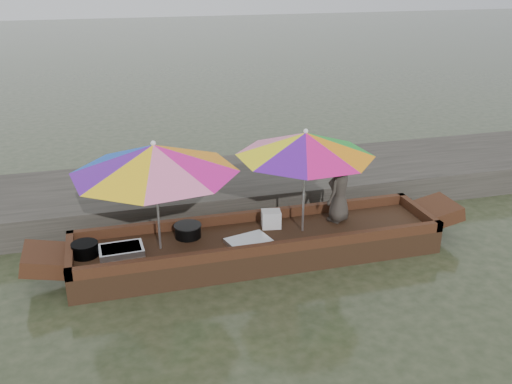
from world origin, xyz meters
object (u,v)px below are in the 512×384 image
object	(u,v)px
charcoal_grill	(188,231)
boat_hull	(258,247)
cooking_pot	(85,249)
vendor	(339,190)
tray_crayfish	(121,250)
umbrella_stern	(304,182)
tray_scallop	(248,241)
umbrella_bow	(157,197)
supply_bag	(271,219)

from	to	relation	value
charcoal_grill	boat_hull	bearing A→B (deg)	-14.17
cooking_pot	vendor	world-z (taller)	vendor
cooking_pot	tray_crayfish	distance (m)	0.48
boat_hull	vendor	bearing A→B (deg)	8.65
cooking_pot	boat_hull	bearing A→B (deg)	-1.33
boat_hull	umbrella_stern	world-z (taller)	umbrella_stern
tray_crayfish	tray_scallop	size ratio (longest dim) A/B	1.00
umbrella_bow	umbrella_stern	world-z (taller)	same
tray_crayfish	supply_bag	bearing A→B (deg)	6.44
tray_crayfish	boat_hull	bearing A→B (deg)	0.21
boat_hull	supply_bag	size ratio (longest dim) A/B	18.98
tray_scallop	vendor	world-z (taller)	vendor
umbrella_stern	charcoal_grill	bearing A→B (deg)	171.56
tray_scallop	umbrella_bow	size ratio (longest dim) A/B	0.26
umbrella_bow	cooking_pot	bearing A→B (deg)	176.81
tray_crayfish	charcoal_grill	xyz separation A→B (m)	(0.96, 0.25, 0.04)
tray_scallop	supply_bag	xyz separation A→B (m)	(0.46, 0.43, 0.10)
tray_scallop	umbrella_bow	bearing A→B (deg)	171.41
tray_crayfish	tray_scallop	distance (m)	1.76
cooking_pot	charcoal_grill	bearing A→B (deg)	7.62
tray_scallop	charcoal_grill	bearing A→B (deg)	151.36
tray_crayfish	umbrella_stern	world-z (taller)	umbrella_stern
umbrella_stern	vendor	bearing A→B (deg)	17.38
tray_crayfish	umbrella_stern	size ratio (longest dim) A/B	0.30
cooking_pot	umbrella_stern	distance (m)	3.17
tray_crayfish	vendor	bearing A→B (deg)	3.68
boat_hull	tray_crayfish	bearing A→B (deg)	-179.79
boat_hull	cooking_pot	xyz separation A→B (m)	(-2.41, 0.06, 0.27)
cooking_pot	tray_scallop	xyz separation A→B (m)	(2.22, -0.24, -0.06)
cooking_pot	tray_crayfish	xyz separation A→B (m)	(0.47, -0.06, -0.05)
boat_hull	vendor	distance (m)	1.51
boat_hull	tray_scallop	xyz separation A→B (m)	(-0.19, -0.18, 0.21)
cooking_pot	umbrella_stern	xyz separation A→B (m)	(3.09, -0.06, 0.68)
tray_scallop	umbrella_stern	bearing A→B (deg)	11.82
supply_bag	umbrella_bow	size ratio (longest dim) A/B	0.12
boat_hull	tray_scallop	world-z (taller)	tray_scallop
cooking_pot	supply_bag	bearing A→B (deg)	3.98
tray_scallop	vendor	distance (m)	1.64
charcoal_grill	cooking_pot	bearing A→B (deg)	-172.38
charcoal_grill	umbrella_stern	world-z (taller)	umbrella_stern
supply_bag	umbrella_bow	distance (m)	1.81
boat_hull	charcoal_grill	bearing A→B (deg)	165.83
cooking_pot	tray_scallop	world-z (taller)	cooking_pot
boat_hull	cooking_pot	world-z (taller)	cooking_pot
tray_scallop	charcoal_grill	size ratio (longest dim) A/B	1.59
boat_hull	cooking_pot	bearing A→B (deg)	178.67
tray_scallop	supply_bag	size ratio (longest dim) A/B	2.12
vendor	charcoal_grill	bearing A→B (deg)	-41.56
vendor	umbrella_bow	xyz separation A→B (m)	(-2.74, -0.20, 0.27)
umbrella_bow	umbrella_stern	distance (m)	2.09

